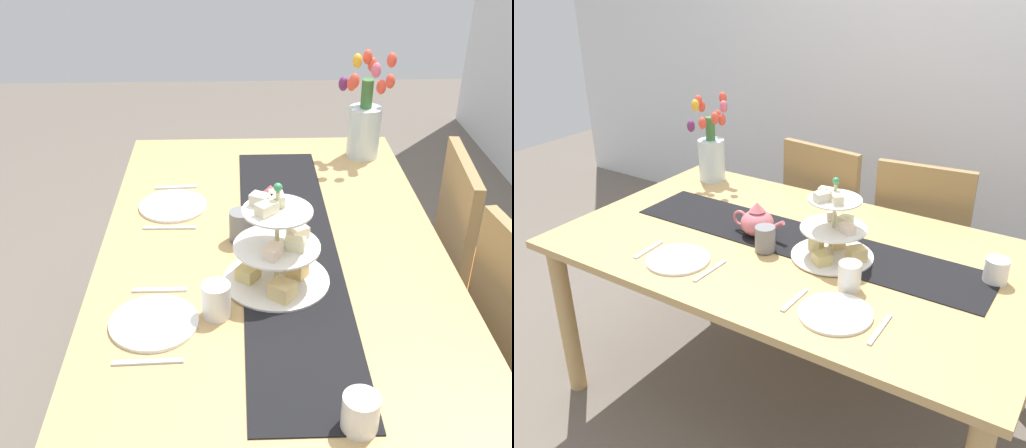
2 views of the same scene
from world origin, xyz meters
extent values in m
plane|color=#6B6056|center=(0.00, 0.00, 0.00)|extent=(8.00, 8.00, 0.00)
cube|color=silver|center=(0.00, 1.63, 1.30)|extent=(6.00, 0.08, 2.60)
cube|color=tan|center=(0.00, 0.00, 0.71)|extent=(1.79, 1.05, 0.03)
cylinder|color=tan|center=(-0.82, -0.46, 0.35)|extent=(0.07, 0.07, 0.70)
cylinder|color=tan|center=(-0.82, 0.46, 0.35)|extent=(0.07, 0.07, 0.70)
cylinder|color=olive|center=(-0.02, 0.98, 0.21)|extent=(0.04, 0.04, 0.41)
cylinder|color=olive|center=(-0.37, 1.02, 0.21)|extent=(0.04, 0.04, 0.41)
cylinder|color=olive|center=(-0.06, 0.63, 0.21)|extent=(0.04, 0.04, 0.41)
cylinder|color=olive|center=(-0.41, 0.67, 0.21)|extent=(0.04, 0.04, 0.41)
cube|color=orange|center=(-0.22, 0.83, 0.43)|extent=(0.46, 0.46, 0.05)
cube|color=olive|center=(-0.24, 0.64, 0.69)|extent=(0.42, 0.08, 0.45)
cylinder|color=olive|center=(0.40, 1.03, 0.21)|extent=(0.04, 0.04, 0.41)
cylinder|color=olive|center=(0.05, 0.98, 0.21)|extent=(0.04, 0.04, 0.41)
cylinder|color=olive|center=(0.45, 0.67, 0.21)|extent=(0.04, 0.04, 0.41)
cylinder|color=olive|center=(0.09, 0.62, 0.21)|extent=(0.04, 0.04, 0.41)
cube|color=silver|center=(0.25, 0.83, 0.43)|extent=(0.47, 0.47, 0.05)
cube|color=olive|center=(0.27, 0.64, 0.69)|extent=(0.42, 0.09, 0.45)
cube|color=black|center=(0.00, 0.05, 0.73)|extent=(1.44, 0.29, 0.00)
cylinder|color=beige|center=(0.16, 0.00, 0.87)|extent=(0.01, 0.01, 0.28)
cylinder|color=white|center=(0.16, 0.00, 0.73)|extent=(0.30, 0.30, 0.01)
cylinder|color=white|center=(0.16, 0.00, 0.84)|extent=(0.24, 0.24, 0.01)
cylinder|color=white|center=(0.16, 0.00, 0.95)|extent=(0.19, 0.19, 0.01)
cube|color=#E8CB82|center=(0.25, 0.01, 0.76)|extent=(0.08, 0.08, 0.05)
cube|color=#EAC074|center=(0.14, 0.06, 0.76)|extent=(0.07, 0.07, 0.05)
cube|color=#E2CB84|center=(0.08, 0.01, 0.76)|extent=(0.05, 0.05, 0.05)
cube|color=#D9C377|center=(0.15, -0.08, 0.76)|extent=(0.08, 0.08, 0.04)
cube|color=beige|center=(0.21, -0.01, 0.86)|extent=(0.07, 0.06, 0.03)
cube|color=beige|center=(0.18, 0.05, 0.86)|extent=(0.05, 0.06, 0.03)
cube|color=beige|center=(0.12, 0.06, 0.86)|extent=(0.06, 0.07, 0.03)
cube|color=beige|center=(0.12, 0.00, 0.97)|extent=(0.06, 0.04, 0.03)
cube|color=beige|center=(0.13, -0.04, 0.97)|extent=(0.06, 0.07, 0.03)
cube|color=beige|center=(0.18, -0.03, 0.97)|extent=(0.06, 0.07, 0.03)
sphere|color=#389356|center=(0.16, 0.00, 1.02)|extent=(0.02, 0.02, 0.02)
ellipsoid|color=#D66B75|center=(-0.17, 0.00, 0.78)|extent=(0.13, 0.13, 0.10)
cone|color=#D66B75|center=(-0.17, 0.00, 0.85)|extent=(0.06, 0.06, 0.04)
cylinder|color=#D66B75|center=(-0.08, 0.00, 0.79)|extent=(0.07, 0.02, 0.06)
torus|color=#D66B75|center=(-0.25, 0.00, 0.78)|extent=(0.07, 0.01, 0.07)
cylinder|color=silver|center=(-0.70, 0.39, 0.83)|extent=(0.13, 0.13, 0.20)
cylinder|color=#3D7538|center=(-0.70, 0.39, 0.98)|extent=(0.04, 0.04, 0.12)
ellipsoid|color=#E5607A|center=(-0.63, 0.40, 1.09)|extent=(0.04, 0.04, 0.06)
ellipsoid|color=#EF4C38|center=(-0.66, 0.44, 1.02)|extent=(0.04, 0.04, 0.06)
ellipsoid|color=#EF4C38|center=(-0.68, 0.47, 1.12)|extent=(0.04, 0.04, 0.06)
ellipsoid|color=#EF4C38|center=(-0.73, 0.48, 1.02)|extent=(0.04, 0.04, 0.06)
ellipsoid|color=#EF4C38|center=(-0.77, 0.42, 1.07)|extent=(0.04, 0.04, 0.06)
ellipsoid|color=#EF4C38|center=(-0.77, 0.40, 1.10)|extent=(0.04, 0.04, 0.06)
ellipsoid|color=yellow|center=(-0.76, 0.36, 1.09)|extent=(0.04, 0.04, 0.06)
ellipsoid|color=#6B2860|center=(-0.75, 0.31, 1.01)|extent=(0.04, 0.04, 0.06)
ellipsoid|color=#EF4C38|center=(-0.70, 0.33, 1.02)|extent=(0.04, 0.04, 0.06)
ellipsoid|color=#EF4C38|center=(-0.62, 0.33, 1.06)|extent=(0.04, 0.04, 0.06)
cylinder|color=white|center=(0.69, 0.14, 0.77)|extent=(0.08, 0.08, 0.08)
cylinder|color=white|center=(-0.30, -0.32, 0.73)|extent=(0.23, 0.23, 0.01)
cube|color=silver|center=(-0.44, -0.32, 0.73)|extent=(0.03, 0.15, 0.01)
cube|color=silver|center=(-0.15, -0.32, 0.73)|extent=(0.02, 0.17, 0.01)
cylinder|color=white|center=(0.33, -0.32, 0.73)|extent=(0.23, 0.23, 0.01)
cube|color=silver|center=(0.19, -0.32, 0.73)|extent=(0.02, 0.15, 0.01)
cube|color=silver|center=(0.48, -0.32, 0.73)|extent=(0.02, 0.17, 0.01)
cylinder|color=slate|center=(-0.07, -0.09, 0.78)|extent=(0.08, 0.08, 0.09)
cylinder|color=white|center=(0.30, -0.16, 0.77)|extent=(0.08, 0.08, 0.09)
camera|label=1|loc=(1.65, -0.11, 1.77)|focal=45.35mm
camera|label=2|loc=(0.95, -1.65, 1.72)|focal=39.99mm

